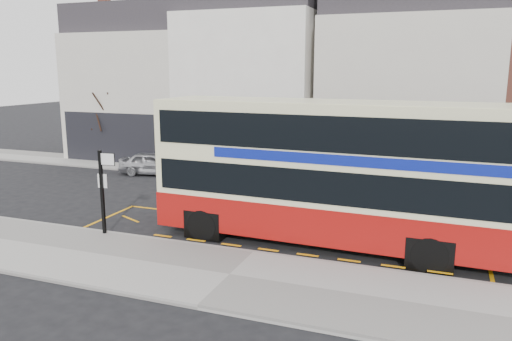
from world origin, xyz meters
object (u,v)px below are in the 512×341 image
at_px(bus_stop_post, 103,184).
at_px(street_tree_left, 106,101).
at_px(car_white, 468,189).
at_px(car_silver, 153,163).
at_px(double_decker_bus, 336,171).
at_px(street_tree_right, 476,115).
at_px(car_grey, 311,178).

distance_m(bus_stop_post, street_tree_left, 15.26).
bearing_deg(car_white, car_silver, 97.51).
bearing_deg(street_tree_left, car_silver, -26.79).
bearing_deg(car_white, double_decker_bus, 157.76).
bearing_deg(street_tree_left, car_white, -8.39).
distance_m(double_decker_bus, street_tree_right, 10.60).
bearing_deg(car_grey, double_decker_bus, -177.30).
bearing_deg(street_tree_left, bus_stop_post, -53.72).
distance_m(car_silver, street_tree_left, 6.26).
distance_m(car_silver, car_white, 16.33).
height_order(car_grey, street_tree_right, street_tree_right).
xyz_separation_m(street_tree_left, street_tree_right, (21.31, -0.70, -0.13)).
distance_m(car_white, street_tree_right, 3.88).
bearing_deg(double_decker_bus, car_silver, 148.72).
relative_size(double_decker_bus, street_tree_right, 2.22).
distance_m(car_grey, street_tree_right, 8.22).
distance_m(double_decker_bus, street_tree_left, 19.55).
height_order(bus_stop_post, car_grey, bus_stop_post).
xyz_separation_m(bus_stop_post, street_tree_right, (12.35, 11.51, 1.81)).
relative_size(double_decker_bus, car_grey, 2.96).
relative_size(car_grey, car_white, 0.83).
xyz_separation_m(double_decker_bus, car_white, (4.43, 7.03, -1.82)).
relative_size(bus_stop_post, street_tree_left, 0.52).
distance_m(double_decker_bus, car_silver, 14.31).
bearing_deg(bus_stop_post, double_decker_bus, 9.16).
xyz_separation_m(car_white, street_tree_left, (-21.09, 3.11, 3.16)).
bearing_deg(car_silver, street_tree_left, 51.78).
height_order(double_decker_bus, car_silver, double_decker_bus).
height_order(car_silver, car_grey, car_grey).
height_order(car_white, street_tree_right, street_tree_right).
relative_size(bus_stop_post, car_white, 0.60).
distance_m(bus_stop_post, car_white, 15.21).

